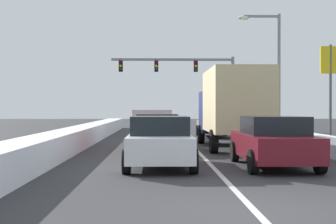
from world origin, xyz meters
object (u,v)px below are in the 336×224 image
sedan_tan_right_lane_third (215,124)px  traffic_light_gantry (190,74)px  sedan_red_center_lane_second (157,132)px  box_truck_right_lane_second (233,105)px  street_lamp_right_mid (273,63)px  sedan_white_center_lane_nearest (160,141)px  suv_silver_center_lane_third (152,122)px  sedan_maroon_right_lane_nearest (273,141)px

sedan_tan_right_lane_third → traffic_light_gantry: (-0.68, 12.42, 3.96)m
sedan_red_center_lane_second → traffic_light_gantry: 22.46m
box_truck_right_lane_second → street_lamp_right_mid: (3.87, 8.95, 2.69)m
traffic_light_gantry → box_truck_right_lane_second: bearing=-88.7°
sedan_tan_right_lane_third → sedan_white_center_lane_nearest: 15.63m
sedan_tan_right_lane_third → traffic_light_gantry: 13.05m
box_truck_right_lane_second → suv_silver_center_lane_third: size_ratio=1.47×
sedan_maroon_right_lane_nearest → box_truck_right_lane_second: (-0.11, 6.92, 1.14)m
sedan_red_center_lane_second → traffic_light_gantry: size_ratio=0.42×
sedan_maroon_right_lane_nearest → traffic_light_gantry: (-0.60, 27.76, 3.96)m
sedan_white_center_lane_nearest → sedan_red_center_lane_second: (-0.08, 5.73, 0.00)m
traffic_light_gantry → suv_silver_center_lane_third: bearing=-101.2°
sedan_tan_right_lane_third → sedan_red_center_lane_second: bearing=-110.3°
sedan_white_center_lane_nearest → traffic_light_gantry: size_ratio=0.42×
sedan_white_center_lane_nearest → suv_silver_center_lane_third: suv_silver_center_lane_third is taller
sedan_maroon_right_lane_nearest → traffic_light_gantry: 28.05m
sedan_red_center_lane_second → street_lamp_right_mid: (7.19, 10.04, 3.83)m
sedan_maroon_right_lane_nearest → box_truck_right_lane_second: box_truck_right_lane_second is taller
sedan_red_center_lane_second → traffic_light_gantry: bearing=82.7°
sedan_red_center_lane_second → street_lamp_right_mid: 12.93m
box_truck_right_lane_second → sedan_tan_right_lane_third: box_truck_right_lane_second is taller
sedan_maroon_right_lane_nearest → sedan_tan_right_lane_third: size_ratio=1.00×
sedan_tan_right_lane_third → traffic_light_gantry: size_ratio=0.42×
sedan_white_center_lane_nearest → suv_silver_center_lane_third: size_ratio=0.92×
box_truck_right_lane_second → traffic_light_gantry: 21.04m
box_truck_right_lane_second → street_lamp_right_mid: 10.12m
sedan_red_center_lane_second → suv_silver_center_lane_third: (-0.25, 6.34, 0.25)m
sedan_maroon_right_lane_nearest → suv_silver_center_lane_third: size_ratio=0.92×
sedan_white_center_lane_nearest → street_lamp_right_mid: (7.11, 15.77, 3.83)m
street_lamp_right_mid → sedan_white_center_lane_nearest: bearing=-114.3°
suv_silver_center_lane_third → traffic_light_gantry: (3.07, 15.59, 3.71)m
sedan_tan_right_lane_third → sedan_red_center_lane_second: (-3.51, -9.51, 0.00)m
sedan_maroon_right_lane_nearest → traffic_light_gantry: bearing=91.2°
box_truck_right_lane_second → sedan_white_center_lane_nearest: (-3.24, -6.82, -1.14)m
sedan_maroon_right_lane_nearest → sedan_tan_right_lane_third: same height
box_truck_right_lane_second → sedan_red_center_lane_second: bearing=-161.8°
box_truck_right_lane_second → sedan_white_center_lane_nearest: bearing=-115.4°
sedan_maroon_right_lane_nearest → box_truck_right_lane_second: size_ratio=0.62×
suv_silver_center_lane_third → sedan_white_center_lane_nearest: bearing=-88.5°
sedan_tan_right_lane_third → sedan_white_center_lane_nearest: size_ratio=1.00×
box_truck_right_lane_second → traffic_light_gantry: bearing=91.3°
sedan_white_center_lane_nearest → traffic_light_gantry: bearing=84.3°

